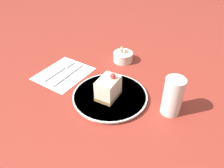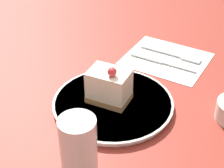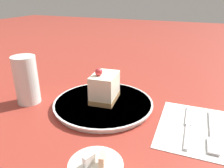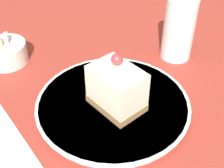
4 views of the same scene
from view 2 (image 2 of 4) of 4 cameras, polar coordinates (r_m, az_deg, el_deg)
The scene contains 7 objects.
ground_plane at distance 0.86m, azimuth 0.65°, elevation -2.10°, with size 4.00×4.00×0.00m, color maroon.
plate at distance 0.83m, azimuth 0.17°, elevation -2.98°, with size 0.27×0.27×0.01m.
cake_slice at distance 0.81m, azimuth -0.37°, elevation -0.35°, with size 0.07×0.09×0.09m.
napkin at distance 1.01m, azimuth 8.25°, elevation 3.82°, with size 0.19×0.21×0.00m.
fork at distance 1.02m, azimuth 9.65°, elevation 4.38°, with size 0.02×0.17×0.00m.
knife at distance 0.99m, azimuth 6.78°, elevation 3.61°, with size 0.02×0.18×0.00m.
drinking_glass at distance 0.64m, azimuth -5.09°, elevation -10.09°, with size 0.06×0.06×0.13m.
Camera 2 is at (0.59, 0.35, 0.52)m, focal length 60.00 mm.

